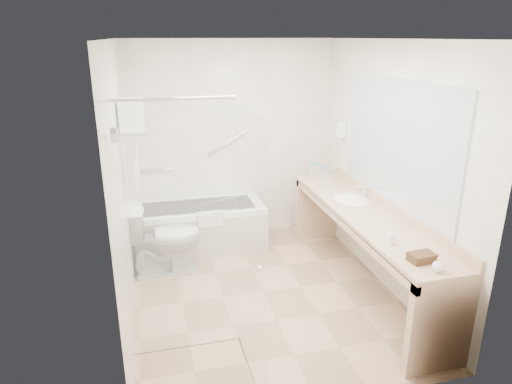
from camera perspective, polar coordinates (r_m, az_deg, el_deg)
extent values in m
plane|color=tan|center=(4.86, 0.87, -12.36)|extent=(3.20, 3.20, 0.00)
cube|color=silver|center=(4.15, 1.05, 18.59)|extent=(2.60, 3.20, 0.10)
cube|color=white|center=(5.86, -3.07, 6.33)|extent=(2.60, 0.10, 2.50)
cube|color=white|center=(2.93, 9.02, -7.08)|extent=(2.60, 0.10, 2.50)
cube|color=white|center=(4.22, -16.39, 0.56)|extent=(0.10, 3.20, 2.50)
cube|color=white|center=(4.83, 16.05, 2.89)|extent=(0.10, 3.20, 2.50)
cube|color=white|center=(5.75, -7.14, -4.25)|extent=(1.60, 0.70, 0.55)
cube|color=beige|center=(5.44, -6.66, -5.94)|extent=(1.60, 0.02, 0.50)
cube|color=white|center=(5.36, -5.71, -3.38)|extent=(0.28, 0.06, 0.18)
cylinder|color=silver|center=(5.79, -12.21, 2.72)|extent=(0.40, 0.03, 0.03)
cylinder|color=silver|center=(5.81, -3.48, 6.22)|extent=(0.53, 0.03, 0.33)
cube|color=silver|center=(3.63, -9.31, -5.26)|extent=(0.90, 0.01, 2.10)
cube|color=silver|center=(3.29, -0.71, -7.68)|extent=(0.02, 0.90, 2.10)
cylinder|color=silver|center=(3.35, -10.27, 11.37)|extent=(0.90, 0.02, 0.02)
sphere|color=silver|center=(3.19, 0.45, -9.60)|extent=(0.05, 0.05, 0.05)
cylinder|color=silver|center=(2.93, -17.32, 6.78)|extent=(0.04, 0.10, 0.10)
cube|color=silver|center=(4.44, -15.11, 7.59)|extent=(0.24, 0.55, 0.02)
cylinder|color=silver|center=(4.49, -14.87, 4.84)|extent=(0.02, 0.55, 0.02)
cube|color=white|center=(4.53, -14.70, 2.88)|extent=(0.03, 0.42, 0.32)
cube|color=white|center=(4.43, -15.17, 8.30)|extent=(0.22, 0.40, 0.08)
cube|color=white|center=(4.42, -15.26, 9.39)|extent=(0.22, 0.40, 0.08)
cube|color=white|center=(4.41, -15.36, 10.50)|extent=(0.22, 0.40, 0.08)
cube|color=tan|center=(4.71, 13.56, -2.77)|extent=(0.55, 2.70, 0.05)
cube|color=tan|center=(4.81, 16.39, -1.62)|extent=(0.03, 2.70, 0.10)
cube|color=tan|center=(4.62, 10.68, -3.71)|extent=(0.04, 2.70, 0.08)
cube|color=tan|center=(3.93, 21.99, -15.39)|extent=(0.55, 0.08, 0.80)
cube|color=tan|center=(5.97, 7.60, -2.09)|extent=(0.55, 0.08, 0.80)
ellipsoid|color=white|center=(5.06, 11.82, -1.18)|extent=(0.40, 0.52, 0.14)
cylinder|color=silver|center=(5.09, 13.38, 0.13)|extent=(0.03, 0.03, 0.14)
cube|color=#B4BAC1|center=(4.63, 17.18, 5.94)|extent=(0.02, 2.00, 1.20)
cube|color=white|center=(5.67, 10.60, 7.69)|extent=(0.08, 0.10, 0.18)
imported|color=white|center=(5.17, -11.41, -5.69)|extent=(0.85, 0.51, 0.81)
cube|color=#472C19|center=(3.83, 20.03, -7.68)|extent=(0.21, 0.15, 0.07)
imported|color=white|center=(4.05, 16.44, -5.81)|extent=(0.10, 0.15, 0.06)
imported|color=white|center=(3.71, 21.83, -8.58)|extent=(0.13, 0.14, 0.09)
cylinder|color=silver|center=(5.73, 7.48, 2.62)|extent=(0.06, 0.06, 0.16)
cylinder|color=#2786E0|center=(5.70, 7.52, 3.53)|extent=(0.03, 0.03, 0.02)
cylinder|color=silver|center=(5.56, 8.26, 2.13)|extent=(0.06, 0.06, 0.17)
cylinder|color=#2786E0|center=(5.54, 8.31, 3.09)|extent=(0.03, 0.03, 0.02)
cylinder|color=silver|center=(5.69, 6.96, 2.61)|extent=(0.06, 0.06, 0.18)
cylinder|color=#2786E0|center=(5.66, 7.00, 3.61)|extent=(0.03, 0.03, 0.03)
cylinder|color=silver|center=(5.14, 9.24, 0.16)|extent=(0.07, 0.07, 0.09)
cylinder|color=silver|center=(5.36, 8.83, 1.00)|extent=(0.09, 0.09, 0.09)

